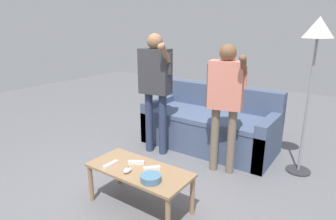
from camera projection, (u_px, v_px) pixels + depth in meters
ground_plane at (133, 188)px, 3.05m from camera, size 12.00×12.00×0.00m
couch at (210, 126)px, 4.05m from camera, size 1.83×0.86×0.85m
coffee_table at (139, 174)px, 2.64m from camera, size 1.00×0.46×0.41m
snack_bowl at (151, 178)px, 2.40m from camera, size 0.18×0.18×0.06m
game_remote_nunchuk at (127, 170)px, 2.55m from camera, size 0.06×0.09×0.05m
floor_lamp at (317, 42)px, 2.97m from camera, size 0.32×0.32×1.78m
player_right at (226, 95)px, 3.15m from camera, size 0.48×0.32×1.50m
player_left at (155, 81)px, 3.65m from camera, size 0.50×0.36×1.60m
game_remote_wand_near at (111, 165)px, 2.67m from camera, size 0.04×0.17×0.03m
game_remote_wand_far at (136, 162)px, 2.71m from camera, size 0.15×0.11×0.03m
game_remote_wand_spare at (152, 168)px, 2.60m from camera, size 0.13×0.14×0.03m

